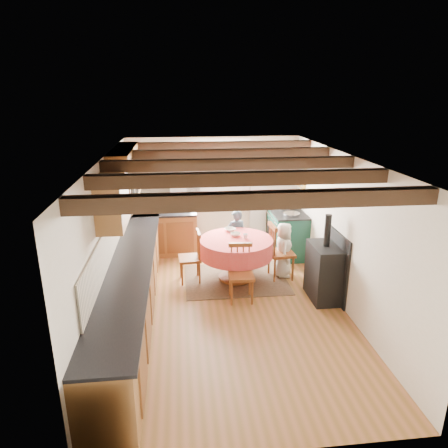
{
  "coord_description": "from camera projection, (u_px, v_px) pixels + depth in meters",
  "views": [
    {
      "loc": [
        -0.73,
        -5.69,
        3.31
      ],
      "look_at": [
        0.0,
        0.8,
        1.15
      ],
      "focal_mm": 32.55,
      "sensor_mm": 36.0,
      "label": 1
    }
  ],
  "objects": [
    {
      "name": "wall_left",
      "position": [
        108.0,
        242.0,
        5.92
      ],
      "size": [
        0.0,
        5.5,
        2.4
      ],
      "primitive_type": "cube",
      "color": "silver",
      "rests_on": "ground"
    },
    {
      "name": "base_cabinet_back",
      "position": [
        166.0,
        233.0,
        8.55
      ],
      "size": [
        1.3,
        0.6,
        0.88
      ],
      "primitive_type": "cube",
      "color": "brown",
      "rests_on": "floor"
    },
    {
      "name": "rug",
      "position": [
        236.0,
        279.0,
        7.46
      ],
      "size": [
        1.84,
        1.43,
        0.01
      ],
      "primitive_type": "cube",
      "color": "#342B1D",
      "rests_on": "floor"
    },
    {
      "name": "window_frame",
      "position": [
        218.0,
        175.0,
        8.58
      ],
      "size": [
        1.34,
        0.03,
        1.54
      ],
      "primitive_type": "cube",
      "color": "white",
      "rests_on": "wall_back"
    },
    {
      "name": "window_pane",
      "position": [
        218.0,
        175.0,
        8.58
      ],
      "size": [
        1.2,
        0.01,
        1.4
      ],
      "primitive_type": "cube",
      "color": "white",
      "rests_on": "wall_back"
    },
    {
      "name": "wall_cabinet_solid",
      "position": [
        112.0,
        201.0,
        5.43
      ],
      "size": [
        0.34,
        0.9,
        0.7
      ],
      "primitive_type": "cube",
      "color": "brown",
      "rests_on": "wall_left"
    },
    {
      "name": "child_right",
      "position": [
        283.0,
        250.0,
        7.47
      ],
      "size": [
        0.41,
        0.55,
        1.03
      ],
      "primitive_type": "imported",
      "rotation": [
        0.0,
        0.0,
        1.41
      ],
      "color": "beige",
      "rests_on": "floor"
    },
    {
      "name": "canister_tall",
      "position": [
        147.0,
        207.0,
        8.24
      ],
      "size": [
        0.15,
        0.15,
        0.26
      ],
      "primitive_type": "cylinder",
      "color": "#262628",
      "rests_on": "worktop_back"
    },
    {
      "name": "bowl_b",
      "position": [
        236.0,
        235.0,
        7.35
      ],
      "size": [
        0.26,
        0.26,
        0.06
      ],
      "primitive_type": "imported",
      "rotation": [
        0.0,
        0.0,
        2.32
      ],
      "color": "silver",
      "rests_on": "dining_table"
    },
    {
      "name": "chair_left",
      "position": [
        190.0,
        257.0,
        7.26
      ],
      "size": [
        0.45,
        0.43,
        0.95
      ],
      "primitive_type": null,
      "rotation": [
        0.0,
        0.0,
        -1.51
      ],
      "color": "brown",
      "rests_on": "floor"
    },
    {
      "name": "beam_e",
      "position": [
        217.0,
        146.0,
        7.65
      ],
      "size": [
        3.6,
        0.16,
        0.16
      ],
      "primitive_type": "cube",
      "color": "#312218",
      "rests_on": "ceiling"
    },
    {
      "name": "curtain_right",
      "position": [
        258.0,
        198.0,
        8.74
      ],
      "size": [
        0.35,
        0.1,
        2.1
      ],
      "primitive_type": "cube",
      "color": "silver",
      "rests_on": "wall_back"
    },
    {
      "name": "cup",
      "position": [
        245.0,
        236.0,
        7.23
      ],
      "size": [
        0.11,
        0.11,
        0.08
      ],
      "primitive_type": "imported",
      "rotation": [
        0.0,
        0.0,
        2.81
      ],
      "color": "silver",
      "rests_on": "dining_table"
    },
    {
      "name": "wall_front",
      "position": [
        270.0,
        346.0,
        3.52
      ],
      "size": [
        3.6,
        0.0,
        2.4
      ],
      "primitive_type": "cube",
      "color": "silver",
      "rests_on": "ground"
    },
    {
      "name": "canister_wide",
      "position": [
        171.0,
        206.0,
        8.42
      ],
      "size": [
        0.18,
        0.18,
        0.2
      ],
      "primitive_type": "cylinder",
      "color": "#262628",
      "rests_on": "worktop_back"
    },
    {
      "name": "base_cabinet_left",
      "position": [
        132.0,
        288.0,
        6.19
      ],
      "size": [
        0.6,
        5.3,
        0.88
      ],
      "primitive_type": "cube",
      "color": "brown",
      "rests_on": "floor"
    },
    {
      "name": "bowl_a",
      "position": [
        230.0,
        230.0,
        7.63
      ],
      "size": [
        0.26,
        0.26,
        0.05
      ],
      "primitive_type": "imported",
      "rotation": [
        0.0,
        0.0,
        3.47
      ],
      "color": "silver",
      "rests_on": "dining_table"
    },
    {
      "name": "wall_plate",
      "position": [
        263.0,
        170.0,
        8.63
      ],
      "size": [
        0.3,
        0.02,
        0.3
      ],
      "primitive_type": "cylinder",
      "rotation": [
        1.57,
        0.0,
        0.0
      ],
      "color": "silver",
      "rests_on": "wall_back"
    },
    {
      "name": "cast_iron_stove",
      "position": [
        325.0,
        258.0,
        6.57
      ],
      "size": [
        0.44,
        0.73,
        1.46
      ],
      "primitive_type": null,
      "color": "black",
      "rests_on": "floor"
    },
    {
      "name": "wall_cabinet_glass",
      "position": [
        125.0,
        175.0,
        6.83
      ],
      "size": [
        0.34,
        1.8,
        0.9
      ],
      "primitive_type": "cube",
      "color": "brown",
      "rests_on": "wall_left"
    },
    {
      "name": "beam_c",
      "position": [
        230.0,
        164.0,
        5.76
      ],
      "size": [
        3.6,
        0.16,
        0.16
      ],
      "primitive_type": "cube",
      "color": "#312218",
      "rests_on": "ceiling"
    },
    {
      "name": "curtain_left",
      "position": [
        179.0,
        200.0,
        8.56
      ],
      "size": [
        0.35,
        0.1,
        2.1
      ],
      "primitive_type": "cube",
      "color": "silver",
      "rests_on": "wall_back"
    },
    {
      "name": "wall_right",
      "position": [
        345.0,
        233.0,
        6.3
      ],
      "size": [
        0.0,
        5.5,
        2.4
      ],
      "primitive_type": "cube",
      "color": "silver",
      "rests_on": "ground"
    },
    {
      "name": "beam_d",
      "position": [
        223.0,
        154.0,
        6.71
      ],
      "size": [
        3.6,
        0.16,
        0.16
      ],
      "primitive_type": "cube",
      "color": "#312218",
      "rests_on": "ceiling"
    },
    {
      "name": "aga_range",
      "position": [
        287.0,
        233.0,
        8.45
      ],
      "size": [
        0.67,
        1.04,
        0.95
      ],
      "primitive_type": null,
      "color": "#154334",
      "rests_on": "floor"
    },
    {
      "name": "worktop_back",
      "position": [
        165.0,
        213.0,
        8.39
      ],
      "size": [
        1.3,
        0.64,
        0.04
      ],
      "primitive_type": "cube",
      "color": "black",
      "rests_on": "base_cabinet_back"
    },
    {
      "name": "chair_near",
      "position": [
        241.0,
        274.0,
        6.58
      ],
      "size": [
        0.43,
        0.45,
        0.96
      ],
      "primitive_type": null,
      "rotation": [
        0.0,
        0.0,
        -0.04
      ],
      "color": "brown",
      "rests_on": "floor"
    },
    {
      "name": "splash_back",
      "position": [
        167.0,
        195.0,
        8.58
      ],
      "size": [
        1.4,
        0.02,
        0.55
      ],
      "primitive_type": "cube",
      "color": "beige",
      "rests_on": "wall_back"
    },
    {
      "name": "wall_picture",
      "position": [
        302.0,
        173.0,
        8.31
      ],
      "size": [
        0.04,
        0.5,
        0.6
      ],
      "primitive_type": "cube",
      "color": "gold",
      "rests_on": "wall_right"
    },
    {
      "name": "dining_table",
      "position": [
        236.0,
        260.0,
        7.33
      ],
      "size": [
        1.31,
        1.31,
        0.79
      ],
      "primitive_type": null,
      "color": "#BB5350",
      "rests_on": "floor"
    },
    {
      "name": "beam_a",
      "position": [
        257.0,
        200.0,
        3.87
      ],
      "size": [
        3.6,
        0.16,
        0.16
      ],
      "primitive_type": "cube",
      "color": "#312218",
      "rests_on": "ceiling"
    },
    {
      "name": "splash_left",
      "position": [
        112.0,
        235.0,
        6.2
      ],
      "size": [
        0.02,
        4.5,
        0.55
      ],
      "primitive_type": "cube",
      "color": "beige",
      "rests_on": "wall_left"
    },
    {
      "name": "curtain_rod",
      "position": [
        219.0,
        147.0,
        8.31
      ],
      "size": [
        2.0,
        0.03,
        0.03
      ],
      "primitive_type": "cylinder",
      "rotation": [
        0.0,
        1.57,
        0.0
      ],
      "color": "black",
      "rests_on": "wall_back"
    },
    {
      "name": "floor",
      "position": [
        230.0,
        308.0,
        6.49
      ],
      "size": [
        3.6,
        5.5,
        0.0
      ],
      "primitive_type": "cube",
      "color": "#995C35",
      "rests_on": "ground"
    },
    {
      "name": "ceiling",
      "position": [
        230.0,
        158.0,
        5.73
      ],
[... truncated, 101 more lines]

